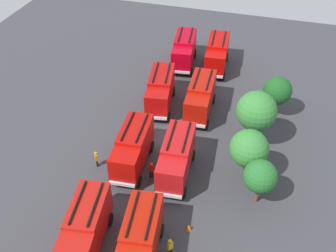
{
  "coord_description": "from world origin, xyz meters",
  "views": [
    {
      "loc": [
        31.53,
        9.28,
        27.68
      ],
      "look_at": [
        0.0,
        0.0,
        1.4
      ],
      "focal_mm": 43.89,
      "sensor_mm": 36.0,
      "label": 1
    }
  ],
  "objects_px": {
    "fire_truck_3": "(85,228)",
    "firefighter_4": "(164,77)",
    "firefighter_0": "(170,247)",
    "fire_truck_1": "(160,90)",
    "fire_truck_7": "(140,240)",
    "firefighter_1": "(123,136)",
    "traffic_cone_1": "(189,227)",
    "firefighter_2": "(96,159)",
    "fire_truck_4": "(217,53)",
    "tree_2": "(249,149)",
    "tree_1": "(256,111)",
    "firefighter_3": "(151,170)",
    "tree_0": "(278,91)",
    "traffic_cone_0": "(139,113)",
    "traffic_cone_2": "(135,133)",
    "fire_truck_0": "(184,50)",
    "fire_truck_5": "(200,96)",
    "fire_truck_6": "(176,157)",
    "fire_truck_2": "(133,147)",
    "tree_3": "(260,176)"
  },
  "relations": [
    {
      "from": "fire_truck_2",
      "to": "fire_truck_6",
      "type": "height_order",
      "value": "same"
    },
    {
      "from": "firefighter_2",
      "to": "firefighter_4",
      "type": "xyz_separation_m",
      "value": [
        -15.67,
        2.01,
        0.02
      ]
    },
    {
      "from": "fire_truck_2",
      "to": "firefighter_1",
      "type": "distance_m",
      "value": 3.56
    },
    {
      "from": "fire_truck_3",
      "to": "firefighter_4",
      "type": "bearing_deg",
      "value": 173.64
    },
    {
      "from": "fire_truck_3",
      "to": "fire_truck_1",
      "type": "bearing_deg",
      "value": 171.55
    },
    {
      "from": "firefighter_4",
      "to": "firefighter_1",
      "type": "bearing_deg",
      "value": -50.39
    },
    {
      "from": "firefighter_1",
      "to": "firefighter_3",
      "type": "xyz_separation_m",
      "value": [
        3.83,
        4.32,
        0.06
      ]
    },
    {
      "from": "tree_0",
      "to": "traffic_cone_2",
      "type": "bearing_deg",
      "value": -60.6
    },
    {
      "from": "fire_truck_1",
      "to": "firefighter_3",
      "type": "distance_m",
      "value": 11.57
    },
    {
      "from": "fire_truck_7",
      "to": "tree_0",
      "type": "distance_m",
      "value": 22.88
    },
    {
      "from": "fire_truck_5",
      "to": "firefighter_4",
      "type": "xyz_separation_m",
      "value": [
        -4.47,
        -5.51,
        -1.19
      ]
    },
    {
      "from": "fire_truck_5",
      "to": "fire_truck_6",
      "type": "bearing_deg",
      "value": -2.85
    },
    {
      "from": "firefighter_1",
      "to": "traffic_cone_1",
      "type": "height_order",
      "value": "firefighter_1"
    },
    {
      "from": "fire_truck_1",
      "to": "fire_truck_7",
      "type": "height_order",
      "value": "same"
    },
    {
      "from": "firefighter_4",
      "to": "tree_0",
      "type": "bearing_deg",
      "value": 32.49
    },
    {
      "from": "fire_truck_2",
      "to": "tree_1",
      "type": "height_order",
      "value": "tree_1"
    },
    {
      "from": "fire_truck_1",
      "to": "fire_truck_2",
      "type": "xyz_separation_m",
      "value": [
        10.0,
        0.37,
        0.0
      ]
    },
    {
      "from": "firefighter_3",
      "to": "fire_truck_3",
      "type": "bearing_deg",
      "value": -30.91
    },
    {
      "from": "firefighter_2",
      "to": "traffic_cone_2",
      "type": "distance_m",
      "value": 5.71
    },
    {
      "from": "fire_truck_2",
      "to": "tree_2",
      "type": "height_order",
      "value": "tree_2"
    },
    {
      "from": "firefighter_3",
      "to": "tree_2",
      "type": "bearing_deg",
      "value": 91.47
    },
    {
      "from": "fire_truck_4",
      "to": "firefighter_4",
      "type": "relative_size",
      "value": 4.32
    },
    {
      "from": "firefighter_2",
      "to": "tree_1",
      "type": "relative_size",
      "value": 0.27
    },
    {
      "from": "firefighter_3",
      "to": "traffic_cone_0",
      "type": "distance_m",
      "value": 9.75
    },
    {
      "from": "fire_truck_4",
      "to": "tree_2",
      "type": "height_order",
      "value": "tree_2"
    },
    {
      "from": "fire_truck_7",
      "to": "fire_truck_4",
      "type": "bearing_deg",
      "value": 172.32
    },
    {
      "from": "fire_truck_3",
      "to": "traffic_cone_1",
      "type": "distance_m",
      "value": 8.35
    },
    {
      "from": "firefighter_1",
      "to": "tree_1",
      "type": "bearing_deg",
      "value": 133.32
    },
    {
      "from": "fire_truck_2",
      "to": "fire_truck_6",
      "type": "bearing_deg",
      "value": 84.12
    },
    {
      "from": "fire_truck_3",
      "to": "firefighter_0",
      "type": "height_order",
      "value": "fire_truck_3"
    },
    {
      "from": "fire_truck_4",
      "to": "fire_truck_6",
      "type": "height_order",
      "value": "same"
    },
    {
      "from": "tree_1",
      "to": "traffic_cone_0",
      "type": "bearing_deg",
      "value": -95.58
    },
    {
      "from": "firefighter_0",
      "to": "traffic_cone_2",
      "type": "xyz_separation_m",
      "value": [
        -12.88,
        -7.62,
        -0.74
      ]
    },
    {
      "from": "firefighter_4",
      "to": "fire_truck_5",
      "type": "bearing_deg",
      "value": 4.52
    },
    {
      "from": "firefighter_2",
      "to": "fire_truck_1",
      "type": "bearing_deg",
      "value": 41.08
    },
    {
      "from": "fire_truck_0",
      "to": "fire_truck_7",
      "type": "distance_m",
      "value": 29.68
    },
    {
      "from": "fire_truck_3",
      "to": "traffic_cone_0",
      "type": "distance_m",
      "value": 17.34
    },
    {
      "from": "fire_truck_5",
      "to": "traffic_cone_2",
      "type": "distance_m",
      "value": 8.34
    },
    {
      "from": "traffic_cone_1",
      "to": "firefighter_1",
      "type": "bearing_deg",
      "value": -133.43
    },
    {
      "from": "firefighter_0",
      "to": "firefighter_1",
      "type": "bearing_deg",
      "value": -16.79
    },
    {
      "from": "fire_truck_5",
      "to": "firefighter_0",
      "type": "height_order",
      "value": "fire_truck_5"
    },
    {
      "from": "fire_truck_2",
      "to": "tree_1",
      "type": "distance_m",
      "value": 12.37
    },
    {
      "from": "traffic_cone_0",
      "to": "traffic_cone_1",
      "type": "distance_m",
      "value": 16.3
    },
    {
      "from": "fire_truck_5",
      "to": "firefighter_2",
      "type": "distance_m",
      "value": 13.54
    },
    {
      "from": "traffic_cone_0",
      "to": "traffic_cone_2",
      "type": "xyz_separation_m",
      "value": [
        3.32,
        0.73,
        -0.03
      ]
    },
    {
      "from": "tree_0",
      "to": "traffic_cone_1",
      "type": "height_order",
      "value": "tree_0"
    },
    {
      "from": "firefighter_0",
      "to": "firefighter_2",
      "type": "bearing_deg",
      "value": -1.41
    },
    {
      "from": "tree_0",
      "to": "tree_3",
      "type": "xyz_separation_m",
      "value": [
        13.16,
        -0.33,
        -0.18
      ]
    },
    {
      "from": "fire_truck_7",
      "to": "traffic_cone_1",
      "type": "xyz_separation_m",
      "value": [
        -3.52,
        2.93,
        -1.83
      ]
    },
    {
      "from": "fire_truck_7",
      "to": "firefighter_0",
      "type": "xyz_separation_m",
      "value": [
        -0.8,
        2.12,
        -1.12
      ]
    }
  ]
}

